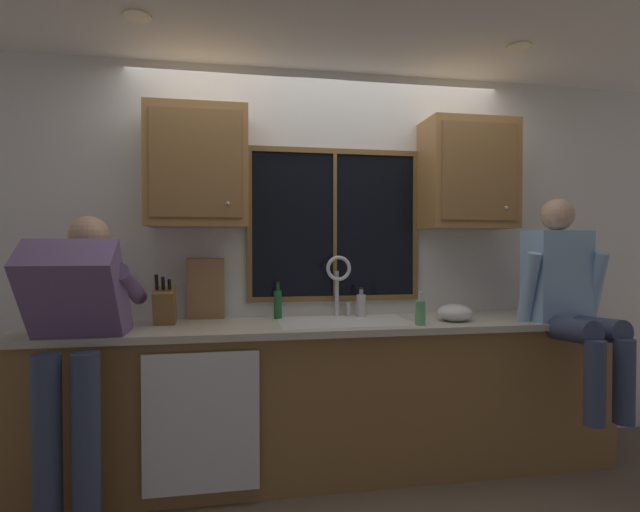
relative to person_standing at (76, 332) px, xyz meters
The scene contains 24 objects.
back_wall 1.55m from the person_standing, 26.20° to the left, with size 5.92×0.12×2.55m, color silver.
ceiling_downlight_left 1.62m from the person_standing, ahead, with size 0.14×0.14×0.01m, color #FFEAB2.
ceiling_downlight_right 2.89m from the person_standing, ahead, with size 0.14×0.14×0.01m, color #FFEAB2.
window_glass 1.66m from the person_standing, 22.58° to the left, with size 1.10×0.02×0.95m, color black.
window_frame_top 1.89m from the person_standing, 22.24° to the left, with size 1.17×0.02×0.04m, color brown.
window_frame_bottom 1.56m from the person_standing, 22.24° to the left, with size 1.17×0.02×0.04m, color brown.
window_frame_left 1.20m from the person_standing, 33.98° to the left, with size 0.04×0.02×0.95m, color brown.
window_frame_right 2.17m from the person_standing, 16.36° to the left, with size 0.04×0.02×0.95m, color brown.
window_mullion_center 1.66m from the person_standing, 22.17° to the left, with size 0.02×0.02×0.95m, color brown.
lower_cabinet_run 1.49m from the person_standing, 13.18° to the left, with size 3.52×0.58×0.88m, color olive.
countertop 1.39m from the person_standing, 12.38° to the left, with size 3.58×0.62×0.04m, color beige.
dishwasher_front 0.79m from the person_standing, ahead, with size 0.60×0.02×0.74m, color white.
upper_cabinet_left 1.15m from the person_standing, 37.81° to the left, with size 0.60×0.36×0.72m.
upper_cabinet_right 2.53m from the person_standing, 10.70° to the left, with size 0.60×0.36×0.72m.
sink 1.48m from the person_standing, 12.05° to the left, with size 0.80×0.46×0.21m.
faucet 1.55m from the person_standing, 18.60° to the left, with size 0.18×0.09×0.40m.
person_standing is the anchor object (origin of this frame).
person_sitting_on_counter 2.78m from the person_standing, ahead, with size 0.54×0.62×1.26m.
knife_block 0.53m from the person_standing, 44.39° to the left, with size 0.12×0.18×0.32m.
cutting_board 0.81m from the person_standing, 40.64° to the left, with size 0.23×0.02×0.40m, color #997047.
mixing_bowl 2.14m from the person_standing, ahead, with size 0.22×0.22×0.11m, color silver.
soap_dispenser 1.86m from the person_standing, ahead, with size 0.06×0.07×0.20m.
bottle_green_glass 1.67m from the person_standing, 16.75° to the left, with size 0.06×0.06×0.19m.
bottle_tall_clear 1.16m from the person_standing, 25.21° to the left, with size 0.05×0.05×0.24m.
Camera 1 is at (-0.57, -3.18, 1.39)m, focal length 27.03 mm.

